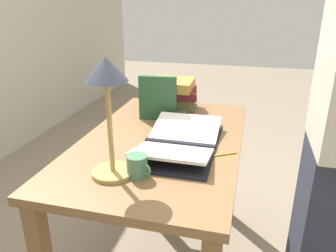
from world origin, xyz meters
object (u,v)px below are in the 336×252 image
Objects in this scene: open_book at (180,142)px; book_stack_tall at (171,95)px; coffee_mug at (138,166)px; book_standing_upright at (158,98)px; reading_lamp at (108,92)px; pencil at (220,155)px.

book_stack_tall is (0.49, 0.16, 0.07)m from open_book.
coffee_mug is (-0.78, -0.07, -0.05)m from book_stack_tall.
open_book is 0.37m from book_standing_upright.
reading_lamp is at bearing 178.13° from book_stack_tall.
book_standing_upright is 0.55× the size of reading_lamp.
book_standing_upright is 0.64m from reading_lamp.
open_book is 4.19× the size of pencil.
reading_lamp is (-0.61, -0.00, 0.20)m from book_standing_upright.
book_stack_tall is 3.21× the size of coffee_mug.
open_book is 5.49× the size of coffee_mug.
reading_lamp reaches higher than book_standing_upright.
coffee_mug is at bearing -84.40° from reading_lamp.
coffee_mug is at bearing 131.59° from pencil.
coffee_mug is at bearing 163.16° from open_book.
coffee_mug reaches higher than open_book.
book_stack_tall is at bearing 18.29° from open_book.
reading_lamp reaches higher than pencil.
open_book is at bearing 74.71° from pencil.
reading_lamp is at bearing 174.90° from book_standing_upright.
coffee_mug is (0.01, -0.09, -0.27)m from reading_lamp.
coffee_mug is 0.37m from pencil.
book_standing_upright reaches higher than pencil.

